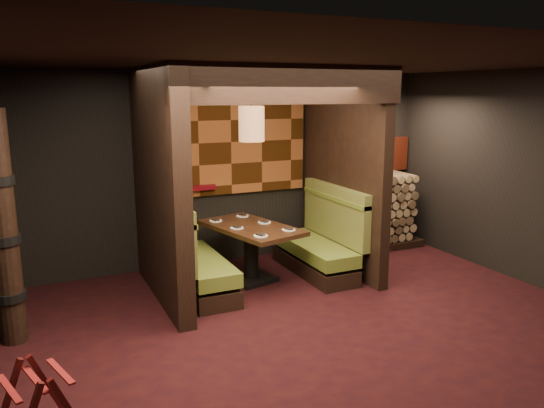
{
  "coord_description": "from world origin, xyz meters",
  "views": [
    {
      "loc": [
        -2.77,
        -4.67,
        2.55
      ],
      "look_at": [
        0.0,
        1.3,
        1.15
      ],
      "focal_mm": 35.0,
      "sensor_mm": 36.0,
      "label": 1
    }
  ],
  "objects_px": {
    "booth_bench_left": "(193,262)",
    "totem_column": "(4,231)",
    "dining_table": "(251,242)",
    "pendant_lamp": "(252,124)",
    "booth_bench_right": "(321,245)",
    "firewood_stack": "(371,212)"
  },
  "relations": [
    {
      "from": "pendant_lamp",
      "to": "firewood_stack",
      "type": "distance_m",
      "value": 2.93
    },
    {
      "from": "dining_table",
      "to": "pendant_lamp",
      "type": "bearing_deg",
      "value": -90.0
    },
    {
      "from": "booth_bench_left",
      "to": "firewood_stack",
      "type": "xyz_separation_m",
      "value": [
        3.25,
        0.7,
        0.21
      ]
    },
    {
      "from": "dining_table",
      "to": "pendant_lamp",
      "type": "xyz_separation_m",
      "value": [
        -0.0,
        -0.05,
        1.6
      ]
    },
    {
      "from": "booth_bench_right",
      "to": "totem_column",
      "type": "xyz_separation_m",
      "value": [
        -3.98,
        -0.55,
        0.79
      ]
    },
    {
      "from": "booth_bench_left",
      "to": "firewood_stack",
      "type": "height_order",
      "value": "firewood_stack"
    },
    {
      "from": "booth_bench_right",
      "to": "firewood_stack",
      "type": "relative_size",
      "value": 0.92
    },
    {
      "from": "booth_bench_right",
      "to": "firewood_stack",
      "type": "bearing_deg",
      "value": 27.35
    },
    {
      "from": "dining_table",
      "to": "firewood_stack",
      "type": "distance_m",
      "value": 2.48
    },
    {
      "from": "dining_table",
      "to": "totem_column",
      "type": "relative_size",
      "value": 0.68
    },
    {
      "from": "totem_column",
      "to": "dining_table",
      "type": "bearing_deg",
      "value": 12.0
    },
    {
      "from": "booth_bench_left",
      "to": "totem_column",
      "type": "distance_m",
      "value": 2.3
    },
    {
      "from": "pendant_lamp",
      "to": "totem_column",
      "type": "relative_size",
      "value": 0.39
    },
    {
      "from": "pendant_lamp",
      "to": "totem_column",
      "type": "distance_m",
      "value": 3.14
    },
    {
      "from": "booth_bench_left",
      "to": "pendant_lamp",
      "type": "distance_m",
      "value": 1.94
    },
    {
      "from": "booth_bench_right",
      "to": "booth_bench_left",
      "type": "bearing_deg",
      "value": 180.0
    },
    {
      "from": "booth_bench_left",
      "to": "booth_bench_right",
      "type": "xyz_separation_m",
      "value": [
        1.89,
        0.0,
        0.0
      ]
    },
    {
      "from": "dining_table",
      "to": "booth_bench_left",
      "type": "bearing_deg",
      "value": -175.05
    },
    {
      "from": "dining_table",
      "to": "pendant_lamp",
      "type": "distance_m",
      "value": 1.6
    },
    {
      "from": "pendant_lamp",
      "to": "firewood_stack",
      "type": "xyz_separation_m",
      "value": [
        2.4,
        0.68,
        -1.53
      ]
    },
    {
      "from": "booth_bench_right",
      "to": "firewood_stack",
      "type": "distance_m",
      "value": 1.54
    },
    {
      "from": "firewood_stack",
      "to": "booth_bench_left",
      "type": "bearing_deg",
      "value": -167.83
    }
  ]
}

